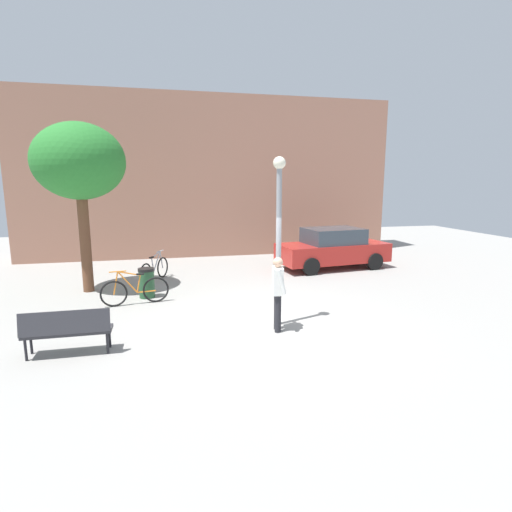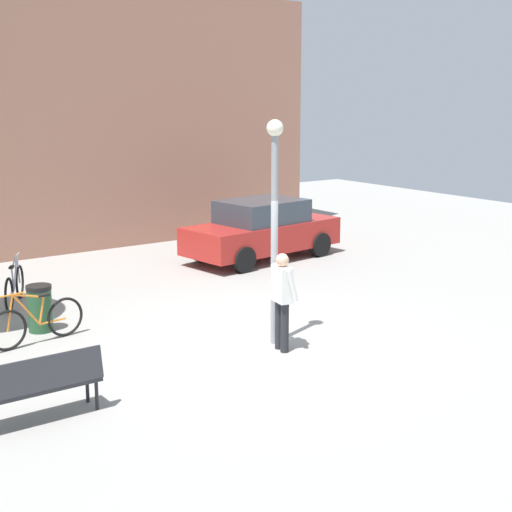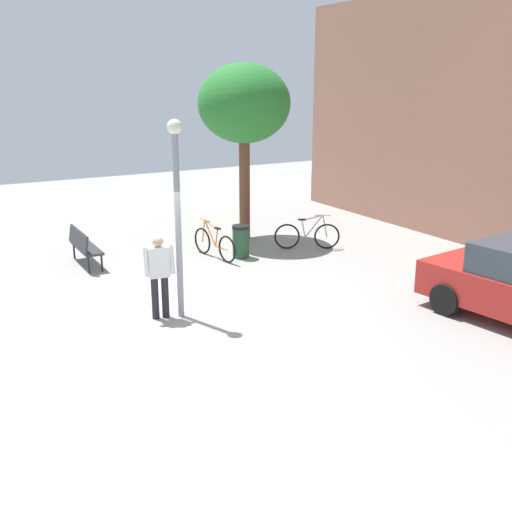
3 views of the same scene
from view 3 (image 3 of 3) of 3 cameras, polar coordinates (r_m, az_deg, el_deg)
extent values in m
plane|color=gray|center=(12.60, -6.66, -4.89)|extent=(36.00, 36.00, 0.00)
cylinder|color=gray|center=(11.67, -7.30, 2.56)|extent=(0.12, 0.12, 3.57)
sphere|color=#F2EACC|center=(11.37, -7.65, 11.92)|extent=(0.28, 0.28, 0.28)
cylinder|color=#232328|center=(12.05, -8.50, -3.80)|extent=(0.14, 0.14, 0.85)
cylinder|color=#232328|center=(12.02, -9.43, -3.90)|extent=(0.14, 0.14, 0.85)
cube|color=white|center=(11.81, -9.12, -0.55)|extent=(0.29, 0.43, 0.60)
sphere|color=tan|center=(11.70, -9.21, 1.38)|extent=(0.22, 0.22, 0.22)
cylinder|color=white|center=(11.80, -7.89, -0.35)|extent=(0.24, 0.13, 0.55)
cylinder|color=white|center=(11.71, -10.28, -0.59)|extent=(0.24, 0.13, 0.55)
cube|color=#2D2D33|center=(15.84, -15.58, 0.76)|extent=(1.60, 0.45, 0.06)
cube|color=#2D2D33|center=(15.74, -16.31, 1.54)|extent=(1.60, 0.13, 0.44)
cylinder|color=black|center=(16.62, -15.61, 0.61)|extent=(0.05, 0.05, 0.42)
cylinder|color=black|center=(15.28, -14.25, -0.65)|extent=(0.05, 0.05, 0.42)
cylinder|color=black|center=(16.55, -16.68, 0.46)|extent=(0.05, 0.05, 0.42)
cylinder|color=black|center=(15.20, -15.40, -0.82)|extent=(0.05, 0.05, 0.42)
cylinder|color=brown|center=(17.72, -1.08, 6.38)|extent=(0.31, 0.31, 2.96)
ellipsoid|color=#27742C|center=(17.47, -1.12, 14.11)|extent=(2.59, 2.59, 2.20)
torus|color=black|center=(16.87, 6.66, 1.84)|extent=(0.39, 0.65, 0.71)
torus|color=black|center=(16.76, 2.93, 1.84)|extent=(0.39, 0.65, 0.71)
cylinder|color=#ADADB7|center=(16.75, 5.45, 2.79)|extent=(0.27, 0.45, 0.64)
cylinder|color=#ADADB7|center=(16.69, 5.30, 3.57)|extent=(0.31, 0.52, 0.18)
cylinder|color=#ADADB7|center=(16.74, 4.48, 2.54)|extent=(0.10, 0.14, 0.48)
cylinder|color=#ADADB7|center=(16.78, 3.78, 1.76)|extent=(0.27, 0.45, 0.04)
cylinder|color=#ADADB7|center=(16.79, 6.47, 2.79)|extent=(0.11, 0.16, 0.63)
cube|color=black|center=(16.68, 4.32, 3.42)|extent=(0.17, 0.21, 0.04)
cylinder|color=#ADADB7|center=(16.71, 6.28, 3.82)|extent=(0.24, 0.40, 0.03)
torus|color=black|center=(16.35, -5.04, 1.43)|extent=(0.71, 0.17, 0.71)
torus|color=black|center=(15.49, -2.73, 0.63)|extent=(0.71, 0.17, 0.71)
cylinder|color=orange|center=(15.99, -4.32, 2.16)|extent=(0.50, 0.12, 0.64)
cylinder|color=orange|center=(15.89, -4.24, 2.95)|extent=(0.58, 0.13, 0.18)
cylinder|color=orange|center=(15.78, -3.72, 1.70)|extent=(0.14, 0.06, 0.48)
cylinder|color=orange|center=(15.69, -3.28, 0.73)|extent=(0.50, 0.12, 0.04)
cylinder|color=orange|center=(16.23, -4.93, 2.36)|extent=(0.17, 0.06, 0.63)
cube|color=black|center=(15.68, -3.63, 2.61)|extent=(0.21, 0.11, 0.04)
cylinder|color=orange|center=(16.10, -4.83, 3.39)|extent=(0.44, 0.10, 0.03)
cylinder|color=black|center=(13.94, 21.26, -2.43)|extent=(0.66, 0.30, 0.64)
cylinder|color=black|center=(12.66, 17.37, -3.90)|extent=(0.66, 0.30, 0.64)
cylinder|color=#234C2D|center=(15.94, -1.43, 1.23)|extent=(0.44, 0.44, 0.78)
cylinder|color=black|center=(15.84, -1.44, 2.73)|extent=(0.46, 0.46, 0.08)
camera|label=1|loc=(13.77, -48.35, 5.67)|focal=28.30mm
camera|label=2|loc=(18.87, -48.31, 10.20)|focal=52.96mm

